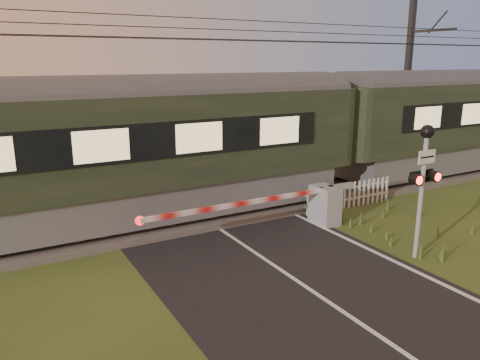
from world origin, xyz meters
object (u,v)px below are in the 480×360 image
train (331,130)px  boom_gate (317,204)px  crossing_signal (424,168)px  picket_fence (349,195)px  catenary_mast (408,80)px

train → boom_gate: bearing=-135.0°
crossing_signal → picket_fence: crossing_signal is taller
picket_fence → catenary_mast: 8.92m
picket_fence → crossing_signal: bearing=-108.9°
crossing_signal → catenary_mast: size_ratio=0.44×
boom_gate → picket_fence: size_ratio=1.88×
boom_gate → picket_fence: 2.24m
boom_gate → crossing_signal: crossing_signal is taller
picket_fence → boom_gate: bearing=-157.9°
train → picket_fence: (-0.67, -1.89, -1.91)m
crossing_signal → picket_fence: 4.60m
train → picket_fence: train is taller
train → boom_gate: size_ratio=6.40×
boom_gate → picket_fence: bearing=22.1°
boom_gate → catenary_mast: bearing=28.5°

